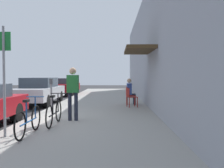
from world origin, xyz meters
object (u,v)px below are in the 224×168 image
object	(u,v)px
parked_car_1	(39,91)
parked_car_2	(65,86)
street_sign	(4,72)
seated_patron_1	(130,90)
cafe_chair_1	(129,94)
bicycle_1	(54,113)
bicycle_0	(29,120)
cafe_chair_0	(130,96)
parking_meter	(51,92)
pedestrian_standing	(73,89)

from	to	relation	value
parked_car_1	parked_car_2	distance (m)	6.36
street_sign	seated_patron_1	distance (m)	7.17
parked_car_1	cafe_chair_1	distance (m)	4.87
bicycle_1	cafe_chair_1	distance (m)	5.52
bicycle_0	seated_patron_1	xyz separation A→B (m)	(2.83, 6.14, 0.34)
cafe_chair_0	cafe_chair_1	world-z (taller)	same
parked_car_2	cafe_chair_1	bearing A→B (deg)	-56.71
street_sign	cafe_chair_1	size ratio (longest dim) A/B	2.99
parked_car_1	street_sign	xyz separation A→B (m)	(1.50, -7.20, 0.90)
parked_car_1	parking_meter	world-z (taller)	parking_meter
parked_car_1	bicycle_1	size ratio (longest dim) A/B	2.57
parked_car_2	parked_car_1	bearing A→B (deg)	-90.00
street_sign	cafe_chair_0	size ratio (longest dim) A/B	2.99
parked_car_2	seated_patron_1	size ratio (longest dim) A/B	3.41
cafe_chair_0	cafe_chair_1	distance (m)	0.98
parking_meter	bicycle_1	world-z (taller)	parking_meter
parking_meter	bicycle_1	size ratio (longest dim) A/B	0.77
parking_meter	seated_patron_1	xyz separation A→B (m)	(3.29, 2.39, -0.07)
cafe_chair_0	pedestrian_standing	world-z (taller)	pedestrian_standing
street_sign	parking_meter	bearing A→B (deg)	89.27
parking_meter	seated_patron_1	world-z (taller)	parking_meter
parked_car_1	seated_patron_1	bearing A→B (deg)	-10.69
parked_car_2	cafe_chair_1	xyz separation A→B (m)	(4.78, -7.28, -0.08)
cafe_chair_0	pedestrian_standing	size ratio (longest dim) A/B	0.51
parking_meter	pedestrian_standing	size ratio (longest dim) A/B	0.78
parked_car_2	cafe_chair_0	size ratio (longest dim) A/B	5.06
parked_car_1	parked_car_2	size ratio (longest dim) A/B	1.00
cafe_chair_0	pedestrian_standing	distance (m)	3.89
bicycle_0	seated_patron_1	distance (m)	6.76
bicycle_1	cafe_chair_0	world-z (taller)	bicycle_1
parking_meter	cafe_chair_1	world-z (taller)	parking_meter
parked_car_1	parked_car_2	xyz separation A→B (m)	(0.00, 6.36, -0.04)
parking_meter	seated_patron_1	bearing A→B (deg)	35.95
parking_meter	street_sign	world-z (taller)	street_sign
bicycle_0	cafe_chair_0	size ratio (longest dim) A/B	1.97
parked_car_1	bicycle_1	xyz separation A→B (m)	(2.32, -5.85, -0.26)
bicycle_1	street_sign	bearing A→B (deg)	-121.33
street_sign	cafe_chair_0	distance (m)	6.32
bicycle_0	pedestrian_standing	bearing A→B (deg)	68.55
cafe_chair_0	pedestrian_standing	xyz separation A→B (m)	(-2.03, -3.28, 0.50)
bicycle_0	cafe_chair_1	distance (m)	6.73
cafe_chair_0	cafe_chair_1	bearing A→B (deg)	90.13
pedestrian_standing	bicycle_0	bearing A→B (deg)	-111.45
parked_car_2	street_sign	distance (m)	13.68
parking_meter	cafe_chair_0	xyz separation A→B (m)	(3.23, 1.40, -0.26)
bicycle_1	seated_patron_1	distance (m)	5.55
bicycle_0	cafe_chair_1	xyz separation A→B (m)	(2.77, 6.13, 0.14)
street_sign	bicycle_0	xyz separation A→B (m)	(0.51, 0.15, -1.16)
parking_meter	cafe_chair_0	bearing A→B (deg)	23.42
bicycle_0	cafe_chair_0	xyz separation A→B (m)	(2.77, 5.15, 0.14)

